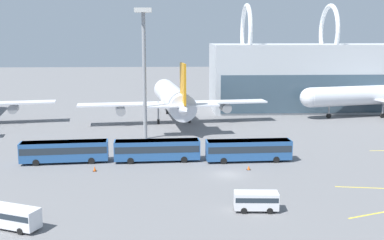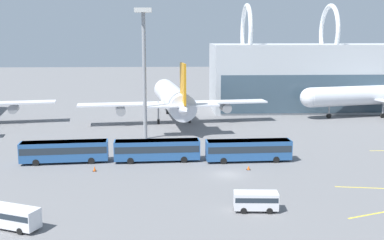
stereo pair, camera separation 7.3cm
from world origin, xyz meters
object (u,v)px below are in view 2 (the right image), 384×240
object	(u,v)px
shuttle_bus_0	(64,150)
service_van_foreground	(256,200)
shuttle_bus_1	(157,149)
airliner_parked_remote	(373,95)
shuttle_bus_2	(248,149)
traffic_cone_1	(95,169)
service_van_crossing	(12,216)
floodlight_mast	(144,51)
traffic_cone_0	(249,168)
airliner_at_gate_far	(173,98)

from	to	relation	value
shuttle_bus_0	service_van_foreground	xyz separation A→B (m)	(25.67, -21.54, -0.67)
shuttle_bus_1	shuttle_bus_0	bearing A→B (deg)	178.13
airliner_parked_remote	shuttle_bus_0	distance (m)	75.74
shuttle_bus_2	traffic_cone_1	distance (m)	23.47
shuttle_bus_0	shuttle_bus_2	distance (m)	28.26
service_van_crossing	floodlight_mast	size ratio (longest dim) A/B	0.25
service_van_foreground	traffic_cone_0	size ratio (longest dim) A/B	8.08
airliner_at_gate_far	shuttle_bus_2	distance (m)	35.35
shuttle_bus_2	service_van_crossing	size ratio (longest dim) A/B	2.19
floodlight_mast	traffic_cone_0	world-z (taller)	floodlight_mast
airliner_at_gate_far	airliner_parked_remote	world-z (taller)	airliner_parked_remote
shuttle_bus_2	traffic_cone_1	size ratio (longest dim) A/B	17.08
shuttle_bus_0	service_van_crossing	size ratio (longest dim) A/B	2.21
airliner_parked_remote	shuttle_bus_0	xyz separation A→B (m)	(-64.65, -39.32, -3.10)
traffic_cone_0	service_van_crossing	bearing A→B (deg)	-143.62
airliner_at_gate_far	service_van_crossing	xyz separation A→B (m)	(-16.75, -58.18, -4.05)
shuttle_bus_0	service_van_foreground	bearing A→B (deg)	-44.95
service_van_crossing	shuttle_bus_1	bearing A→B (deg)	85.21
airliner_at_gate_far	shuttle_bus_0	distance (m)	37.11
airliner_at_gate_far	floodlight_mast	bearing A→B (deg)	154.74
service_van_foreground	traffic_cone_1	xyz separation A→B (m)	(-20.41, 16.66, -0.91)
shuttle_bus_0	service_van_foreground	world-z (taller)	shuttle_bus_0
service_van_foreground	shuttle_bus_0	bearing A→B (deg)	-36.30
shuttle_bus_1	service_van_foreground	distance (m)	24.64
traffic_cone_1	shuttle_bus_0	bearing A→B (deg)	137.17
shuttle_bus_2	service_van_crossing	distance (m)	37.53
floodlight_mast	shuttle_bus_2	bearing A→B (deg)	-45.36
traffic_cone_0	traffic_cone_1	world-z (taller)	traffic_cone_1
airliner_at_gate_far	shuttle_bus_1	xyz separation A→B (m)	(-2.79, -32.63, -3.46)
airliner_at_gate_far	airliner_parked_remote	bearing A→B (deg)	-89.26
service_van_crossing	traffic_cone_0	size ratio (longest dim) A/B	9.76
shuttle_bus_0	shuttle_bus_1	world-z (taller)	same
airliner_parked_remote	traffic_cone_1	distance (m)	74.18
airliner_parked_remote	floodlight_mast	size ratio (longest dim) A/B	1.61
shuttle_bus_0	floodlight_mast	distance (m)	24.73
service_van_crossing	floodlight_mast	xyz separation A→B (m)	(11.35, 41.83, 14.97)
service_van_foreground	traffic_cone_1	world-z (taller)	service_van_foreground
airliner_at_gate_far	shuttle_bus_1	world-z (taller)	airliner_at_gate_far
shuttle_bus_0	service_van_crossing	world-z (taller)	shuttle_bus_0
airliner_parked_remote	shuttle_bus_2	xyz separation A→B (m)	(-36.40, -39.78, -3.10)
airliner_at_gate_far	traffic_cone_0	world-z (taller)	airliner_at_gate_far
airliner_at_gate_far	service_van_foreground	xyz separation A→B (m)	(8.76, -54.38, -4.13)
airliner_at_gate_far	service_van_foreground	size ratio (longest dim) A/B	8.31
traffic_cone_0	floodlight_mast	bearing A→B (deg)	126.48
shuttle_bus_2	service_van_crossing	xyz separation A→B (m)	(-28.09, -24.88, -0.59)
service_van_foreground	service_van_crossing	size ratio (longest dim) A/B	0.83
airliner_parked_remote	traffic_cone_1	bearing A→B (deg)	23.83
airliner_parked_remote	traffic_cone_1	world-z (taller)	airliner_parked_remote
airliner_parked_remote	shuttle_bus_1	world-z (taller)	airliner_parked_remote
airliner_at_gate_far	traffic_cone_1	xyz separation A→B (m)	(-11.65, -37.72, -5.04)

